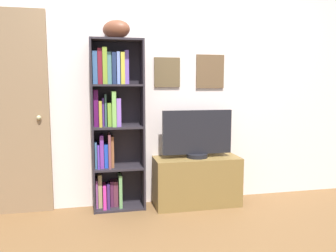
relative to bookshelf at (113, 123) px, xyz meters
name	(u,v)px	position (x,y,z in m)	size (l,w,h in m)	color
ground	(191,251)	(0.53, -1.01, -0.90)	(5.20, 5.20, 0.04)	brown
back_wall	(163,87)	(0.54, 0.12, 0.35)	(4.80, 0.08, 2.47)	silver
bookshelf	(113,123)	(0.00, 0.00, 0.00)	(0.52, 0.24, 1.71)	#252026
football	(116,29)	(0.05, -0.03, 0.91)	(0.28, 0.18, 0.18)	brown
tv_stand	(197,181)	(0.86, -0.09, -0.63)	(0.89, 0.36, 0.51)	brown
television	(197,134)	(0.86, -0.09, -0.13)	(0.73, 0.22, 0.49)	black
door	(6,114)	(-1.01, 0.07, 0.10)	(0.80, 0.09, 1.98)	#836749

